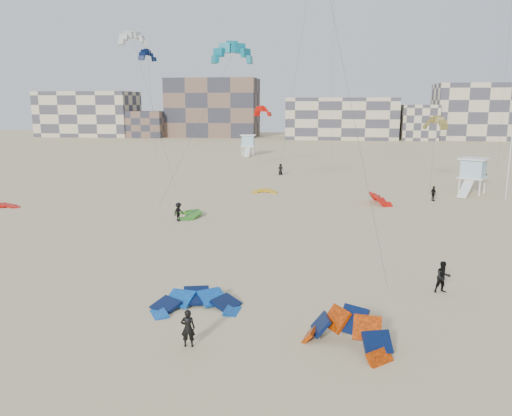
# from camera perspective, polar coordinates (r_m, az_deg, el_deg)

# --- Properties ---
(ground) EXTENTS (320.00, 320.00, 0.00)m
(ground) POSITION_cam_1_polar(r_m,az_deg,el_deg) (26.11, -8.15, -12.02)
(ground) COLOR tan
(ground) RESTS_ON ground
(kite_ground_blue) EXTENTS (5.72, 5.90, 2.70)m
(kite_ground_blue) POSITION_cam_1_polar(r_m,az_deg,el_deg) (26.70, -6.85, -11.43)
(kite_ground_blue) COLOR #0A60BB
(kite_ground_blue) RESTS_ON ground
(kite_ground_orange) EXTENTS (5.61, 5.59, 4.14)m
(kite_ground_orange) POSITION_cam_1_polar(r_m,az_deg,el_deg) (23.14, 10.23, -15.40)
(kite_ground_orange) COLOR #F14303
(kite_ground_orange) RESTS_ON ground
(kite_ground_green) EXTENTS (5.27, 5.14, 1.77)m
(kite_ground_green) POSITION_cam_1_polar(r_m,az_deg,el_deg) (47.91, -7.96, -0.90)
(kite_ground_green) COLOR #319222
(kite_ground_green) RESTS_ON ground
(kite_ground_red_far) EXTENTS (4.39, 4.28, 3.59)m
(kite_ground_red_far) POSITION_cam_1_polar(r_m,az_deg,el_deg) (54.83, 14.03, 0.48)
(kite_ground_red_far) COLOR red
(kite_ground_red_far) RESTS_ON ground
(kite_ground_yellow) EXTENTS (3.20, 3.36, 1.18)m
(kite_ground_yellow) POSITION_cam_1_polar(r_m,az_deg,el_deg) (59.70, 0.99, 1.76)
(kite_ground_yellow) COLOR yellow
(kite_ground_yellow) RESTS_ON ground
(kitesurfer_main) EXTENTS (0.69, 0.51, 1.73)m
(kitesurfer_main) POSITION_cam_1_polar(r_m,az_deg,el_deg) (22.69, -7.78, -13.45)
(kitesurfer_main) COLOR black
(kitesurfer_main) RESTS_ON ground
(kitesurfer_b) EXTENTS (1.03, 0.89, 1.83)m
(kitesurfer_b) POSITION_cam_1_polar(r_m,az_deg,el_deg) (30.29, 20.59, -7.41)
(kitesurfer_b) COLOR black
(kitesurfer_b) RESTS_ON ground
(kitesurfer_c) EXTENTS (1.06, 1.28, 1.72)m
(kitesurfer_c) POSITION_cam_1_polar(r_m,az_deg,el_deg) (45.73, -8.83, -0.44)
(kitesurfer_c) COLOR black
(kitesurfer_c) RESTS_ON ground
(kitesurfer_d) EXTENTS (0.78, 1.05, 1.66)m
(kitesurfer_d) POSITION_cam_1_polar(r_m,az_deg,el_deg) (57.86, 19.62, 1.57)
(kitesurfer_d) COLOR black
(kitesurfer_d) RESTS_ON ground
(kitesurfer_e) EXTENTS (0.93, 0.72, 1.69)m
(kitesurfer_e) POSITION_cam_1_polar(r_m,az_deg,el_deg) (74.52, 2.82, 4.44)
(kitesurfer_e) COLOR black
(kitesurfer_e) RESTS_ON ground
(kitesurfer_f) EXTENTS (1.03, 1.64, 1.69)m
(kitesurfer_f) POSITION_cam_1_polar(r_m,az_deg,el_deg) (75.41, 24.59, 3.46)
(kitesurfer_f) COLOR black
(kitesurfer_f) RESTS_ON ground
(kite_fly_teal_a) EXTENTS (8.77, 6.19, 15.15)m
(kite_fly_teal_a) POSITION_cam_1_polar(r_m,az_deg,el_deg) (49.28, -2.73, 17.06)
(kite_fly_teal_a) COLOR #086486
(kite_fly_teal_a) RESTS_ON ground
(kite_fly_grey) EXTENTS (7.37, 4.76, 17.38)m
(kite_fly_grey) POSITION_cam_1_polar(r_m,az_deg,el_deg) (58.33, -13.86, 18.15)
(kite_fly_grey) COLOR silver
(kite_fly_grey) RESTS_ON ground
(kite_fly_olive) EXTENTS (4.36, 12.21, 8.22)m
(kite_fly_olive) POSITION_cam_1_polar(r_m,az_deg,el_deg) (65.58, 19.80, 9.01)
(kite_fly_olive) COLOR olive
(kite_fly_olive) RESTS_ON ground
(kite_fly_navy) EXTENTS (5.55, 9.04, 17.47)m
(kite_fly_navy) POSITION_cam_1_polar(r_m,az_deg,el_deg) (79.78, -12.31, 16.58)
(kite_fly_navy) COLOR #081038
(kite_fly_navy) RESTS_ON ground
(kite_fly_red) EXTENTS (4.49, 4.91, 9.42)m
(kite_fly_red) POSITION_cam_1_polar(r_m,az_deg,el_deg) (81.92, 0.75, 10.91)
(kite_fly_red) COLOR red
(kite_fly_red) RESTS_ON ground
(lifeguard_tower_near) EXTENTS (4.07, 6.36, 4.24)m
(lifeguard_tower_near) POSITION_cam_1_polar(r_m,az_deg,el_deg) (64.03, 23.53, 3.36)
(lifeguard_tower_near) COLOR white
(lifeguard_tower_near) RESTS_ON ground
(lifeguard_tower_far) EXTENTS (3.19, 5.86, 4.21)m
(lifeguard_tower_far) POSITION_cam_1_polar(r_m,az_deg,el_deg) (101.91, -0.92, 7.17)
(lifeguard_tower_far) COLOR white
(lifeguard_tower_far) RESTS_ON ground
(flagpole) EXTENTS (0.63, 0.10, 7.79)m
(flagpole) POSITION_cam_1_polar(r_m,az_deg,el_deg) (60.95, 26.97, 4.56)
(flagpole) COLOR white
(flagpole) RESTS_ON ground
(condo_west_a) EXTENTS (30.00, 15.00, 14.00)m
(condo_west_a) POSITION_cam_1_polar(r_m,az_deg,el_deg) (171.18, -18.59, 10.14)
(condo_west_a) COLOR beige
(condo_west_a) RESTS_ON ground
(condo_west_b) EXTENTS (28.00, 14.00, 18.00)m
(condo_west_b) POSITION_cam_1_polar(r_m,az_deg,el_deg) (161.14, -4.93, 11.34)
(condo_west_b) COLOR brown
(condo_west_b) RESTS_ON ground
(condo_mid) EXTENTS (32.00, 16.00, 12.00)m
(condo_mid) POSITION_cam_1_polar(r_m,az_deg,el_deg) (152.91, 9.71, 10.07)
(condo_mid) COLOR beige
(condo_mid) RESTS_ON ground
(condo_east) EXTENTS (26.00, 14.00, 16.00)m
(condo_east) POSITION_cam_1_polar(r_m,az_deg,el_deg) (160.68, 24.35, 9.99)
(condo_east) COLOR beige
(condo_east) RESTS_ON ground
(condo_fill_left) EXTENTS (12.00, 10.00, 8.00)m
(condo_fill_left) POSITION_cam_1_polar(r_m,az_deg,el_deg) (161.38, -12.42, 9.34)
(condo_fill_left) COLOR brown
(condo_fill_left) RESTS_ON ground
(condo_fill_right) EXTENTS (10.00, 10.00, 10.00)m
(condo_fill_right) POSITION_cam_1_polar(r_m,az_deg,el_deg) (152.97, 18.09, 9.28)
(condo_fill_right) COLOR beige
(condo_fill_right) RESTS_ON ground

